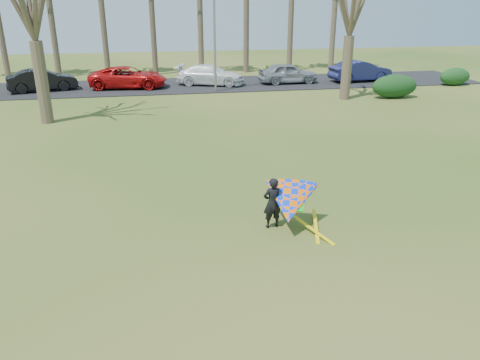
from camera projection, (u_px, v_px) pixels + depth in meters
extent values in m
plane|color=#1F480F|center=(254.00, 244.00, 12.58)|extent=(100.00, 100.00, 0.00)
cube|color=black|center=(184.00, 85.00, 35.47)|extent=(46.00, 7.00, 0.06)
cylinder|color=#4A3D2C|center=(52.00, 21.00, 37.62)|extent=(0.48, 0.48, 9.00)
cylinder|color=#4E3F2F|center=(103.00, 16.00, 38.19)|extent=(0.48, 0.48, 9.70)
cylinder|color=#46352A|center=(152.00, 11.00, 38.75)|extent=(0.48, 0.48, 10.40)
cylinder|color=#493B2B|center=(200.00, 20.00, 39.69)|extent=(0.48, 0.48, 9.00)
cylinder|color=#4A3B2C|center=(246.00, 15.00, 40.25)|extent=(0.48, 0.48, 9.70)
cylinder|color=#483B2B|center=(291.00, 11.00, 40.81)|extent=(0.48, 0.48, 10.40)
cylinder|color=brown|center=(334.00, 19.00, 41.75)|extent=(0.48, 0.48, 9.00)
cylinder|color=#4F3E2F|center=(42.00, 83.00, 24.18)|extent=(0.64, 0.64, 4.20)
cylinder|color=#493A2B|center=(347.00, 68.00, 30.06)|extent=(0.64, 0.64, 3.99)
cylinder|color=gray|center=(215.00, 33.00, 31.63)|extent=(0.16, 0.16, 8.00)
ellipsoid|color=#133415|center=(394.00, 86.00, 30.85)|extent=(3.11, 1.41, 1.55)
ellipsoid|color=#153A18|center=(455.00, 77.00, 35.37)|extent=(2.39, 1.12, 1.33)
imported|color=black|center=(42.00, 80.00, 32.90)|extent=(4.92, 2.78, 1.53)
imported|color=red|center=(128.00, 77.00, 34.02)|extent=(5.78, 3.16, 1.54)
imported|color=white|center=(210.00, 75.00, 35.28)|extent=(5.49, 3.63, 1.48)
imported|color=gray|center=(288.00, 73.00, 35.94)|extent=(4.57, 1.98, 1.53)
imported|color=#191D4D|center=(360.00, 71.00, 36.74)|extent=(5.01, 2.17, 1.60)
imported|color=black|center=(272.00, 203.00, 13.29)|extent=(0.60, 0.44, 1.51)
cone|color=#0536EF|center=(290.00, 202.00, 13.10)|extent=(2.13, 2.39, 2.02)
cube|color=#0CBF19|center=(295.00, 205.00, 13.07)|extent=(0.62, 0.60, 0.24)
cube|color=yellow|center=(311.00, 233.00, 13.18)|extent=(0.85, 1.66, 0.28)
cube|color=yellow|center=(316.00, 229.00, 13.40)|extent=(0.56, 1.76, 0.22)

